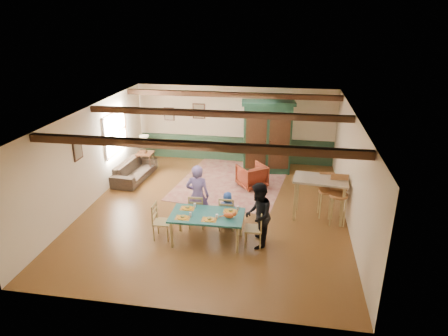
% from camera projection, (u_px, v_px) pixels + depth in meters
% --- Properties ---
extents(floor, '(8.00, 8.00, 0.00)m').
position_uv_depth(floor, '(215.00, 210.00, 10.96)').
color(floor, '#583518').
rests_on(floor, ground).
extents(wall_back, '(7.00, 0.02, 2.70)m').
position_uv_depth(wall_back, '(235.00, 125.00, 14.14)').
color(wall_back, beige).
rests_on(wall_back, floor).
extents(wall_left, '(0.02, 8.00, 2.70)m').
position_uv_depth(wall_left, '(90.00, 157.00, 11.00)').
color(wall_left, beige).
rests_on(wall_left, floor).
extents(wall_right, '(0.02, 8.00, 2.70)m').
position_uv_depth(wall_right, '(352.00, 172.00, 9.93)').
color(wall_right, beige).
rests_on(wall_right, floor).
extents(ceiling, '(7.00, 8.00, 0.02)m').
position_uv_depth(ceiling, '(214.00, 114.00, 9.97)').
color(ceiling, white).
rests_on(ceiling, wall_back).
extents(wainscot_back, '(6.95, 0.03, 0.90)m').
position_uv_depth(wainscot_back, '(235.00, 149.00, 14.45)').
color(wainscot_back, '#1B3222').
rests_on(wainscot_back, floor).
extents(ceiling_beam_front, '(6.95, 0.16, 0.16)m').
position_uv_depth(ceiling_beam_front, '(192.00, 146.00, 7.89)').
color(ceiling_beam_front, black).
rests_on(ceiling_beam_front, ceiling).
extents(ceiling_beam_mid, '(6.95, 0.16, 0.16)m').
position_uv_depth(ceiling_beam_mid, '(217.00, 114.00, 10.37)').
color(ceiling_beam_mid, black).
rests_on(ceiling_beam_mid, ceiling).
extents(ceiling_beam_back, '(6.95, 0.16, 0.16)m').
position_uv_depth(ceiling_beam_back, '(231.00, 95.00, 12.76)').
color(ceiling_beam_back, black).
rests_on(ceiling_beam_back, ceiling).
extents(window_left, '(0.06, 1.60, 1.30)m').
position_uv_depth(window_left, '(115.00, 133.00, 12.48)').
color(window_left, white).
rests_on(window_left, wall_left).
extents(picture_left_wall, '(0.04, 0.42, 0.52)m').
position_uv_depth(picture_left_wall, '(78.00, 150.00, 10.30)').
color(picture_left_wall, gray).
rests_on(picture_left_wall, wall_left).
extents(picture_back_a, '(0.45, 0.04, 0.55)m').
position_uv_depth(picture_back_a, '(199.00, 111.00, 14.15)').
color(picture_back_a, gray).
rests_on(picture_back_a, wall_back).
extents(picture_back_b, '(0.38, 0.04, 0.48)m').
position_uv_depth(picture_back_b, '(169.00, 114.00, 14.37)').
color(picture_back_b, gray).
rests_on(picture_back_b, wall_back).
extents(dining_table, '(1.71, 0.98, 0.71)m').
position_uv_depth(dining_table, '(207.00, 228.00, 9.34)').
color(dining_table, '#1C5955').
rests_on(dining_table, floor).
extents(dining_chair_far_left, '(0.40, 0.42, 0.90)m').
position_uv_depth(dining_chair_far_left, '(197.00, 210.00, 9.99)').
color(dining_chair_far_left, '#9F864F').
rests_on(dining_chair_far_left, floor).
extents(dining_chair_far_right, '(0.40, 0.42, 0.90)m').
position_uv_depth(dining_chair_far_right, '(227.00, 212.00, 9.89)').
color(dining_chair_far_right, '#9F864F').
rests_on(dining_chair_far_right, floor).
extents(dining_chair_end_left, '(0.42, 0.40, 0.90)m').
position_uv_depth(dining_chair_end_left, '(162.00, 221.00, 9.46)').
color(dining_chair_end_left, '#9F864F').
rests_on(dining_chair_end_left, floor).
extents(dining_chair_end_right, '(0.42, 0.40, 0.90)m').
position_uv_depth(dining_chair_end_right, '(254.00, 228.00, 9.16)').
color(dining_chair_end_right, '#9F864F').
rests_on(dining_chair_end_right, floor).
extents(person_man, '(0.60, 0.40, 1.63)m').
position_uv_depth(person_man, '(198.00, 196.00, 9.92)').
color(person_man, '#7761A6').
rests_on(person_man, floor).
extents(person_woman, '(0.60, 0.77, 1.56)m').
position_uv_depth(person_woman, '(258.00, 215.00, 9.03)').
color(person_woman, black).
rests_on(person_woman, floor).
extents(person_child, '(0.47, 0.31, 0.95)m').
position_uv_depth(person_child, '(228.00, 210.00, 9.95)').
color(person_child, '#294DA7').
rests_on(person_child, floor).
extents(cat, '(0.34, 0.14, 0.17)m').
position_uv_depth(cat, '(229.00, 215.00, 9.03)').
color(cat, orange).
rests_on(cat, dining_table).
extents(place_setting_near_left, '(0.38, 0.29, 0.11)m').
position_uv_depth(place_setting_near_left, '(183.00, 216.00, 9.05)').
color(place_setting_near_left, orange).
rests_on(place_setting_near_left, dining_table).
extents(place_setting_near_center, '(0.38, 0.29, 0.11)m').
position_uv_depth(place_setting_near_center, '(209.00, 218.00, 8.97)').
color(place_setting_near_center, orange).
rests_on(place_setting_near_center, dining_table).
extents(place_setting_far_left, '(0.38, 0.29, 0.11)m').
position_uv_depth(place_setting_far_left, '(187.00, 207.00, 9.48)').
color(place_setting_far_left, orange).
rests_on(place_setting_far_left, dining_table).
extents(place_setting_far_right, '(0.38, 0.29, 0.11)m').
position_uv_depth(place_setting_far_right, '(231.00, 209.00, 9.34)').
color(place_setting_far_right, orange).
rests_on(place_setting_far_right, dining_table).
extents(area_rug, '(3.64, 4.15, 0.01)m').
position_uv_depth(area_rug, '(232.00, 182.00, 12.74)').
color(area_rug, tan).
rests_on(area_rug, floor).
extents(armoire, '(1.79, 0.91, 2.42)m').
position_uv_depth(armoire, '(267.00, 137.00, 13.20)').
color(armoire, '#133121').
rests_on(armoire, floor).
extents(armchair, '(1.09, 1.09, 0.72)m').
position_uv_depth(armchair, '(252.00, 176.00, 12.31)').
color(armchair, '#4F180F').
rests_on(armchair, floor).
extents(sofa, '(0.91, 2.04, 0.58)m').
position_uv_depth(sofa, '(135.00, 170.00, 12.94)').
color(sofa, '#362A21').
rests_on(sofa, floor).
extents(end_table, '(0.54, 0.54, 0.65)m').
position_uv_depth(end_table, '(146.00, 162.00, 13.58)').
color(end_table, black).
rests_on(end_table, floor).
extents(table_lamp, '(0.33, 0.33, 0.60)m').
position_uv_depth(table_lamp, '(145.00, 144.00, 13.35)').
color(table_lamp, beige).
rests_on(table_lamp, end_table).
extents(counter_table, '(1.43, 0.93, 1.13)m').
position_uv_depth(counter_table, '(319.00, 198.00, 10.35)').
color(counter_table, '#C4B599').
rests_on(counter_table, floor).
extents(bar_stool_left, '(0.45, 0.49, 1.18)m').
position_uv_depth(bar_stool_left, '(326.00, 196.00, 10.43)').
color(bar_stool_left, '#A97041').
rests_on(bar_stool_left, floor).
extents(bar_stool_right, '(0.46, 0.50, 1.29)m').
position_uv_depth(bar_stool_right, '(338.00, 201.00, 10.05)').
color(bar_stool_right, '#A97041').
rests_on(bar_stool_right, floor).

